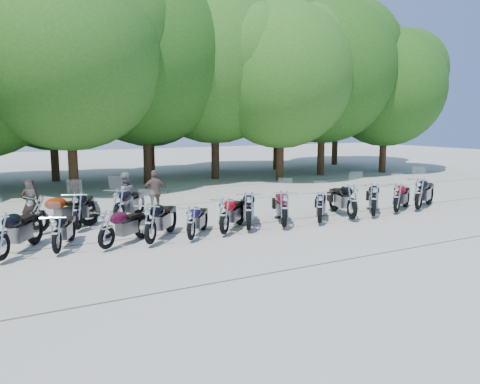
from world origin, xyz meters
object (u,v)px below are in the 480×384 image
motorcycle_8 (320,207)px  motorcycle_14 (77,210)px  rider_0 (31,204)px  motorcycle_5 (224,215)px  motorcycle_2 (106,229)px  motorcycle_7 (284,208)px  motorcycle_13 (38,213)px  motorcycle_10 (374,199)px  rider_2 (155,192)px  motorcycle_11 (397,197)px  motorcycle_15 (119,205)px  motorcycle_1 (56,233)px  motorcycle_6 (249,210)px  motorcycle_0 (0,235)px  motorcycle_12 (419,193)px  motorcycle_4 (191,222)px  motorcycle_3 (150,222)px  rider_1 (124,197)px  motorcycle_9 (352,200)px

motorcycle_8 → motorcycle_14: bearing=19.0°
rider_0 → motorcycle_14: bearing=152.6°
motorcycle_5 → motorcycle_2: bearing=43.4°
motorcycle_7 → motorcycle_13: motorcycle_7 is taller
motorcycle_8 → rider_0: (-8.24, 3.79, 0.18)m
motorcycle_8 → motorcycle_10: (2.33, 0.01, 0.07)m
motorcycle_8 → rider_2: (-4.09, 4.28, 0.18)m
motorcycle_11 → motorcycle_14: motorcycle_14 is taller
motorcycle_13 → motorcycle_2: bearing=-176.0°
motorcycle_11 → motorcycle_10: bearing=64.6°
motorcycle_13 → motorcycle_8: bearing=-132.5°
motorcycle_2 → motorcycle_15: bearing=-57.1°
motorcycle_1 → motorcycle_10: size_ratio=0.85×
motorcycle_6 → motorcycle_10: motorcycle_6 is taller
motorcycle_7 → motorcycle_8: bearing=-153.2°
motorcycle_10 → rider_0: size_ratio=1.53×
motorcycle_0 → motorcycle_7: size_ratio=1.00×
motorcycle_2 → motorcycle_15: size_ratio=0.87×
motorcycle_1 → motorcycle_14: size_ratio=0.86×
motorcycle_10 → motorcycle_12: size_ratio=0.97×
motorcycle_1 → motorcycle_4: 3.48m
motorcycle_3 → rider_0: (-2.63, 3.74, 0.13)m
motorcycle_4 → motorcycle_15: bearing=-29.8°
motorcycle_2 → motorcycle_14: motorcycle_14 is taller
motorcycle_7 → rider_1: rider_1 is taller
motorcycle_5 → rider_0: rider_0 is taller
motorcycle_6 → motorcycle_10: (4.82, -0.22, -0.01)m
motorcycle_4 → motorcycle_9: 5.79m
motorcycle_9 → rider_2: (-5.42, 4.29, 0.09)m
motorcycle_11 → motorcycle_6: bearing=57.6°
motorcycle_5 → motorcycle_10: bearing=-137.2°
motorcycle_9 → rider_1: rider_1 is taller
motorcycle_1 → motorcycle_7: size_ratio=0.85×
motorcycle_10 → rider_0: 11.22m
motorcycle_6 → motorcycle_12: 7.16m
motorcycle_1 → motorcycle_12: 12.59m
motorcycle_6 → motorcycle_12: (7.16, -0.11, 0.01)m
motorcycle_1 → rider_1: (2.55, 3.31, 0.24)m
motorcycle_3 → motorcycle_13: motorcycle_13 is taller
motorcycle_6 → rider_2: (-1.59, 4.04, 0.10)m
motorcycle_10 → rider_2: size_ratio=1.53×
motorcycle_0 → motorcycle_14: (2.13, 2.46, -0.00)m
motorcycle_14 → rider_1: rider_1 is taller
motorcycle_5 → motorcycle_3: bearing=45.7°
rider_2 → motorcycle_8: bearing=150.2°
motorcycle_7 → motorcycle_2: bearing=27.2°
motorcycle_5 → motorcycle_14: bearing=8.5°
motorcycle_14 → rider_0: (-1.20, 1.07, 0.11)m
motorcycle_3 → motorcycle_11: motorcycle_3 is taller
motorcycle_0 → motorcycle_10: motorcycle_10 is taller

